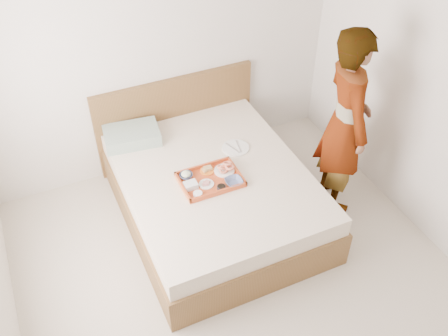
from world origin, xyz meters
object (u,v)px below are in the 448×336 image
at_px(dinner_plate, 236,148).
at_px(person, 345,124).
at_px(tray, 210,179).
at_px(bed, 214,195).

bearing_deg(dinner_plate, person, -31.42).
relative_size(tray, dinner_plate, 2.07).
bearing_deg(tray, dinner_plate, 39.32).
relative_size(tray, person, 0.29).
bearing_deg(person, dinner_plate, 72.50).
bearing_deg(person, bed, 90.92).
relative_size(bed, dinner_plate, 7.90).
height_order(bed, dinner_plate, dinner_plate).
xyz_separation_m(bed, person, (1.13, -0.26, 0.63)).
bearing_deg(dinner_plate, tray, -141.05).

